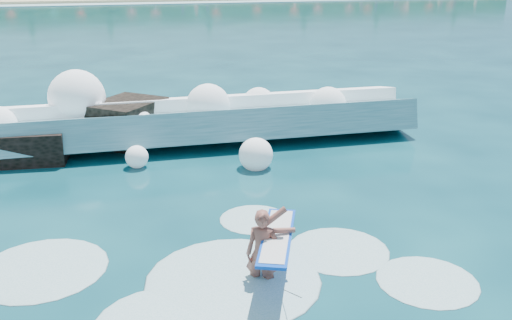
{
  "coord_description": "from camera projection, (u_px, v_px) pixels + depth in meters",
  "views": [
    {
      "loc": [
        -1.32,
        -9.58,
        5.42
      ],
      "look_at": [
        1.5,
        2.0,
        1.2
      ],
      "focal_mm": 40.0,
      "sensor_mm": 36.0,
      "label": 1
    }
  ],
  "objects": [
    {
      "name": "wave_spray",
      "position": [
        93.0,
        113.0,
        16.98
      ],
      "size": [
        14.68,
        5.01,
        2.34
      ],
      "color": "white",
      "rests_on": "ground"
    },
    {
      "name": "rock_cluster",
      "position": [
        21.0,
        137.0,
        16.7
      ],
      "size": [
        8.63,
        3.4,
        1.5
      ],
      "color": "black",
      "rests_on": "ground"
    },
    {
      "name": "ground",
      "position": [
        205.0,
        259.0,
        10.88
      ],
      "size": [
        200.0,
        200.0,
        0.0
      ],
      "primitive_type": "plane",
      "color": "#07303B",
      "rests_on": "ground"
    },
    {
      "name": "surf_foam",
      "position": [
        215.0,
        277.0,
        10.28
      ],
      "size": [
        8.85,
        5.3,
        0.16
      ],
      "color": "silver",
      "rests_on": "ground"
    },
    {
      "name": "surfer_with_board",
      "position": [
        266.0,
        250.0,
        9.99
      ],
      "size": [
        1.27,
        2.83,
        1.62
      ],
      "color": "brown",
      "rests_on": "ground"
    },
    {
      "name": "wet_band",
      "position": [
        123.0,
        3.0,
        72.22
      ],
      "size": [
        140.0,
        5.0,
        0.08
      ],
      "primitive_type": "cube",
      "color": "silver",
      "rests_on": "ground"
    },
    {
      "name": "breaking_wave",
      "position": [
        108.0,
        128.0,
        17.28
      ],
      "size": [
        18.99,
        2.92,
        1.64
      ],
      "color": "teal",
      "rests_on": "ground"
    }
  ]
}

